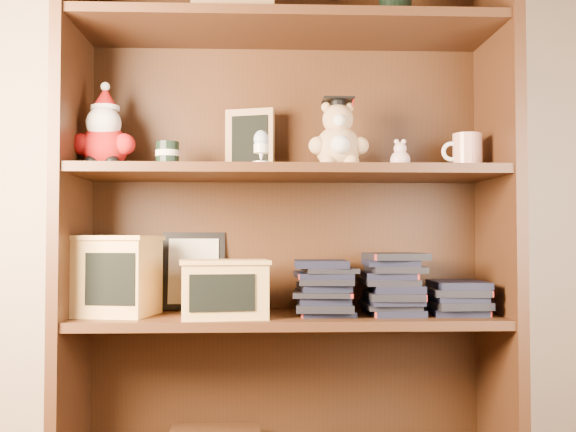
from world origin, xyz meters
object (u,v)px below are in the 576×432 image
object	(u,v)px
bookcase	(286,231)
grad_teddy_bear	(338,141)
treats_box	(118,275)
teacher_mug	(466,152)

from	to	relation	value
bookcase	grad_teddy_bear	world-z (taller)	bookcase
treats_box	teacher_mug	bearing A→B (deg)	0.06
grad_teddy_bear	treats_box	bearing A→B (deg)	179.51
treats_box	grad_teddy_bear	bearing A→B (deg)	-0.49
teacher_mug	grad_teddy_bear	bearing A→B (deg)	-179.03
bookcase	treats_box	distance (m)	0.48
bookcase	teacher_mug	xyz separation A→B (m)	(0.50, -0.05, 0.22)
grad_teddy_bear	treats_box	world-z (taller)	grad_teddy_bear
bookcase	grad_teddy_bear	xyz separation A→B (m)	(0.14, -0.06, 0.25)
grad_teddy_bear	treats_box	distance (m)	0.70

